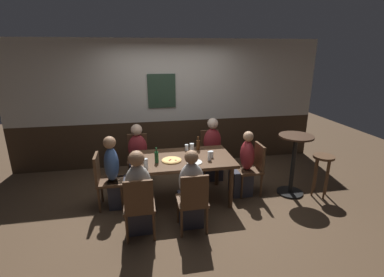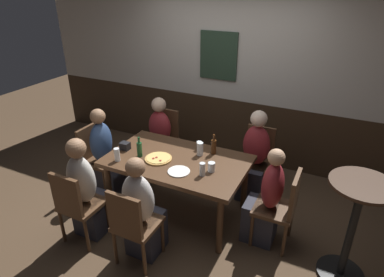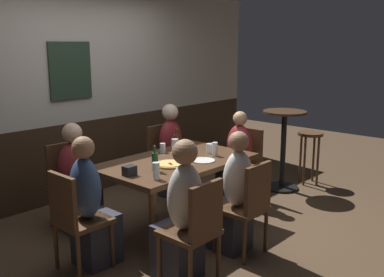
{
  "view_description": "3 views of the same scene",
  "coord_description": "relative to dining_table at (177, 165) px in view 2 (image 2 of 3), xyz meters",
  "views": [
    {
      "loc": [
        -0.63,
        -4.12,
        2.38
      ],
      "look_at": [
        0.14,
        -0.09,
        1.08
      ],
      "focal_mm": 26.27,
      "sensor_mm": 36.0,
      "label": 1
    },
    {
      "loc": [
        1.58,
        -2.86,
        2.59
      ],
      "look_at": [
        0.15,
        0.07,
        1.0
      ],
      "focal_mm": 30.91,
      "sensor_mm": 36.0,
      "label": 2
    },
    {
      "loc": [
        -3.1,
        -3.03,
        1.91
      ],
      "look_at": [
        0.18,
        -0.05,
        0.94
      ],
      "focal_mm": 41.1,
      "sensor_mm": 36.0,
      "label": 3
    }
  ],
  "objects": [
    {
      "name": "tumbler_short",
      "position": [
        0.19,
        0.2,
        0.15
      ],
      "size": [
        0.07,
        0.07,
        0.16
      ],
      "color": "silver",
      "rests_on": "dining_table"
    },
    {
      "name": "beer_glass_half",
      "position": [
        0.13,
        0.32,
        0.13
      ],
      "size": [
        0.06,
        0.06,
        0.1
      ],
      "color": "silver",
      "rests_on": "dining_table"
    },
    {
      "name": "person_head_east",
      "position": [
        1.05,
        0.0,
        -0.19
      ],
      "size": [
        0.37,
        0.34,
        1.12
      ],
      "color": "#2D2D38",
      "rests_on": "ground_plane"
    },
    {
      "name": "ground_plane",
      "position": [
        0.0,
        0.0,
        -0.66
      ],
      "size": [
        12.0,
        12.0,
        0.0
      ],
      "primitive_type": "plane",
      "color": "#4C3826"
    },
    {
      "name": "person_mid_near",
      "position": [
        0.0,
        -0.73,
        -0.18
      ],
      "size": [
        0.34,
        0.37,
        1.14
      ],
      "color": "#2D2D38",
      "rests_on": "ground_plane"
    },
    {
      "name": "chair_left_near",
      "position": [
        -0.7,
        -0.9,
        -0.16
      ],
      "size": [
        0.4,
        0.4,
        0.88
      ],
      "color": "#513521",
      "rests_on": "ground_plane"
    },
    {
      "name": "person_right_far",
      "position": [
        0.7,
        0.73,
        -0.16
      ],
      "size": [
        0.34,
        0.37,
        1.17
      ],
      "color": "#2D2D38",
      "rests_on": "ground_plane"
    },
    {
      "name": "plate_white_large",
      "position": [
        0.15,
        -0.24,
        0.09
      ],
      "size": [
        0.24,
        0.24,
        0.01
      ],
      "primitive_type": "cylinder",
      "color": "white",
      "rests_on": "dining_table"
    },
    {
      "name": "dining_table",
      "position": [
        0.0,
        0.0,
        0.0
      ],
      "size": [
        1.59,
        0.96,
        0.74
      ],
      "color": "#472D1C",
      "rests_on": "ground_plane"
    },
    {
      "name": "pint_glass_amber",
      "position": [
        0.45,
        -0.07,
        0.13
      ],
      "size": [
        0.08,
        0.08,
        0.1
      ],
      "color": "silver",
      "rests_on": "dining_table"
    },
    {
      "name": "pizza",
      "position": [
        -0.18,
        -0.1,
        0.09
      ],
      "size": [
        0.31,
        0.31,
        0.03
      ],
      "color": "tan",
      "rests_on": "dining_table"
    },
    {
      "name": "chair_head_west",
      "position": [
        -1.21,
        0.0,
        -0.16
      ],
      "size": [
        0.4,
        0.4,
        0.88
      ],
      "color": "#513521",
      "rests_on": "ground_plane"
    },
    {
      "name": "chair_mid_near",
      "position": [
        0.0,
        -0.9,
        -0.16
      ],
      "size": [
        0.4,
        0.4,
        0.88
      ],
      "color": "#513521",
      "rests_on": "ground_plane"
    },
    {
      "name": "person_left_far",
      "position": [
        -0.7,
        0.73,
        -0.18
      ],
      "size": [
        0.34,
        0.37,
        1.12
      ],
      "color": "#2D2D38",
      "rests_on": "ground_plane"
    },
    {
      "name": "wall_back",
      "position": [
        -0.0,
        1.65,
        0.64
      ],
      "size": [
        6.4,
        0.13,
        2.6
      ],
      "color": "#332316",
      "rests_on": "ground_plane"
    },
    {
      "name": "beer_bottle_brown",
      "position": [
        0.32,
        0.3,
        0.17
      ],
      "size": [
        0.06,
        0.06,
        0.24
      ],
      "color": "#42230F",
      "rests_on": "dining_table"
    },
    {
      "name": "pint_glass_stout",
      "position": [
        0.4,
        -0.19,
        0.14
      ],
      "size": [
        0.06,
        0.06,
        0.14
      ],
      "color": "silver",
      "rests_on": "dining_table"
    },
    {
      "name": "chair_right_far",
      "position": [
        0.7,
        0.9,
        -0.16
      ],
      "size": [
        0.4,
        0.4,
        0.88
      ],
      "color": "#513521",
      "rests_on": "ground_plane"
    },
    {
      "name": "condiment_caddy",
      "position": [
        -0.67,
        -0.07,
        0.13
      ],
      "size": [
        0.11,
        0.09,
        0.09
      ],
      "primitive_type": "cube",
      "color": "black",
      "rests_on": "dining_table"
    },
    {
      "name": "chair_left_far",
      "position": [
        -0.7,
        0.9,
        -0.16
      ],
      "size": [
        0.4,
        0.4,
        0.88
      ],
      "color": "#513521",
      "rests_on": "ground_plane"
    },
    {
      "name": "beer_bottle_green",
      "position": [
        -0.41,
        -0.13,
        0.17
      ],
      "size": [
        0.06,
        0.06,
        0.24
      ],
      "color": "#194723",
      "rests_on": "dining_table"
    },
    {
      "name": "pint_glass_pale",
      "position": [
        -0.58,
        -0.32,
        0.15
      ],
      "size": [
        0.06,
        0.06,
        0.15
      ],
      "color": "silver",
      "rests_on": "dining_table"
    },
    {
      "name": "chair_head_east",
      "position": [
        1.21,
        0.0,
        -0.16
      ],
      "size": [
        0.4,
        0.4,
        0.88
      ],
      "color": "#513521",
      "rests_on": "ground_plane"
    },
    {
      "name": "side_bar_table",
      "position": [
        1.86,
        -0.15,
        -0.04
      ],
      "size": [
        0.56,
        0.56,
        1.05
      ],
      "color": "black",
      "rests_on": "ground_plane"
    },
    {
      "name": "person_left_near",
      "position": [
        -0.7,
        -0.73,
        -0.16
      ],
      "size": [
        0.34,
        0.37,
        1.18
      ],
      "color": "#2D2D38",
      "rests_on": "ground_plane"
    },
    {
      "name": "person_head_west",
      "position": [
        -1.05,
        0.0,
        -0.17
      ],
      "size": [
        0.37,
        0.34,
        1.16
      ],
      "color": "#2D2D38",
      "rests_on": "ground_plane"
    }
  ]
}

